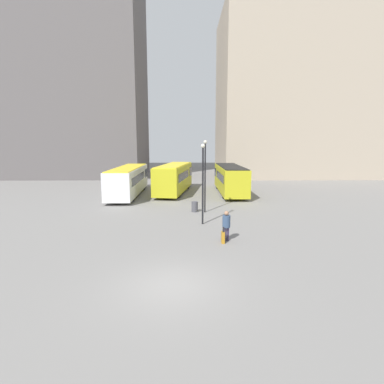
{
  "coord_description": "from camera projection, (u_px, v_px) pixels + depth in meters",
  "views": [
    {
      "loc": [
        0.56,
        -11.06,
        5.5
      ],
      "look_at": [
        1.13,
        14.0,
        1.49
      ],
      "focal_mm": 28.0,
      "sensor_mm": 36.0,
      "label": 1
    }
  ],
  "objects": [
    {
      "name": "ground_plane",
      "position": [
        171.0,
        286.0,
        11.77
      ],
      "size": [
        160.0,
        160.0,
        0.0
      ],
      "primitive_type": "plane",
      "color": "slate"
    },
    {
      "name": "building_block_left",
      "position": [
        55.0,
        64.0,
        50.48
      ],
      "size": [
        29.23,
        15.57,
        37.82
      ],
      "color": "#5B5656",
      "rests_on": "ground_plane"
    },
    {
      "name": "building_block_right",
      "position": [
        302.0,
        97.0,
        52.25
      ],
      "size": [
        28.39,
        16.95,
        27.48
      ],
      "color": "tan",
      "rests_on": "ground_plane"
    },
    {
      "name": "bus_0",
      "position": [
        129.0,
        180.0,
        32.68
      ],
      "size": [
        2.58,
        12.3,
        3.05
      ],
      "rotation": [
        0.0,
        0.0,
        1.57
      ],
      "color": "silver",
      "rests_on": "ground_plane"
    },
    {
      "name": "bus_1",
      "position": [
        174.0,
        177.0,
        34.28
      ],
      "size": [
        4.22,
        10.93,
        3.22
      ],
      "rotation": [
        0.0,
        0.0,
        1.41
      ],
      "color": "gold",
      "rests_on": "ground_plane"
    },
    {
      "name": "bus_2",
      "position": [
        230.0,
        178.0,
        33.83
      ],
      "size": [
        2.64,
        10.95,
        3.11
      ],
      "rotation": [
        0.0,
        0.0,
        1.56
      ],
      "color": "gold",
      "rests_on": "ground_plane"
    },
    {
      "name": "traveler",
      "position": [
        226.0,
        223.0,
        17.1
      ],
      "size": [
        0.46,
        0.46,
        1.75
      ],
      "rotation": [
        0.0,
        0.0,
        1.59
      ],
      "color": "#382D4C",
      "rests_on": "ground_plane"
    },
    {
      "name": "suitcase",
      "position": [
        223.0,
        237.0,
        16.75
      ],
      "size": [
        0.18,
        0.31,
        0.97
      ],
      "rotation": [
        0.0,
        0.0,
        1.59
      ],
      "color": "#B27A1E",
      "rests_on": "ground_plane"
    },
    {
      "name": "lamp_post_0",
      "position": [
        205.0,
        171.0,
        23.94
      ],
      "size": [
        0.28,
        0.28,
        5.81
      ],
      "color": "black",
      "rests_on": "ground_plane"
    },
    {
      "name": "lamp_post_1",
      "position": [
        203.0,
        177.0,
        20.35
      ],
      "size": [
        0.28,
        0.28,
        5.53
      ],
      "color": "black",
      "rests_on": "ground_plane"
    },
    {
      "name": "trash_bin",
      "position": [
        195.0,
        207.0,
        24.56
      ],
      "size": [
        0.52,
        0.52,
        0.85
      ],
      "color": "#47474C",
      "rests_on": "ground_plane"
    }
  ]
}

